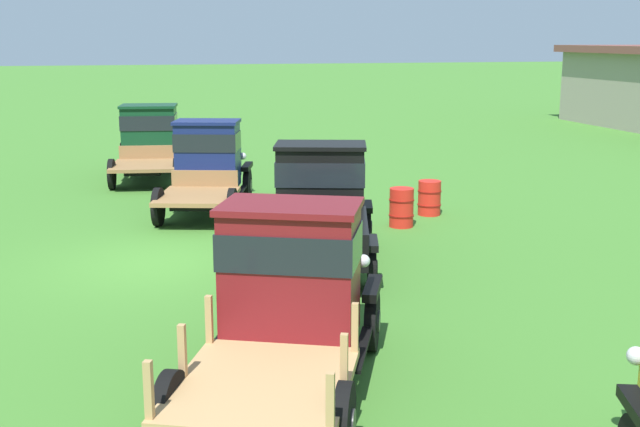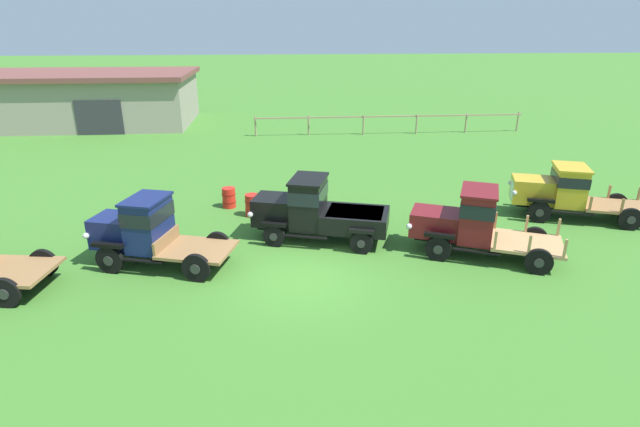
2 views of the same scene
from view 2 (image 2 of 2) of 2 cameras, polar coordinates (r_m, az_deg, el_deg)
The scene contains 9 objects.
ground_plane at distance 15.67m, azimuth -1.93°, elevation -7.36°, with size 240.00×240.00×0.00m, color #3D7528.
farm_shed at distance 43.65m, azimuth -25.42°, elevation 11.82°, with size 16.77×9.41×3.95m.
paddock_fence at distance 36.32m, azimuth 8.00°, elevation 10.55°, with size 19.25×0.49×1.38m.
vintage_truck_second_in_line at distance 17.04m, azimuth -19.33°, elevation -1.77°, with size 4.89×2.96×2.29m.
vintage_truck_midrow_center at distance 17.97m, azimuth -0.47°, elevation 0.40°, with size 5.19×3.15×2.31m.
vintage_truck_far_side at distance 17.57m, azimuth 16.80°, elevation -0.83°, with size 5.27×3.57×2.31m.
vintage_truck_back_of_row at distance 22.34m, azimuth 25.97°, elevation 2.40°, with size 5.44×3.30×2.14m.
oil_drum_beside_row at distance 20.59m, azimuth -7.76°, elevation 0.95°, with size 0.59×0.59×0.91m.
oil_drum_near_fence at distance 21.73m, azimuth -10.37°, elevation 1.80°, with size 0.59×0.59×0.86m.
Camera 2 is at (-0.70, -13.78, 7.42)m, focal length 28.00 mm.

